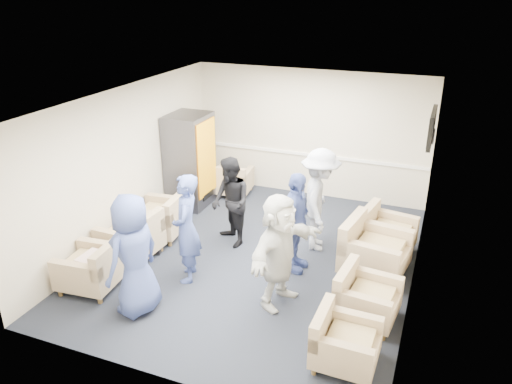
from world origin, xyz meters
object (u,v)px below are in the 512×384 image
at_px(person_back_right, 319,200).
at_px(person_mid_right, 295,223).
at_px(person_mid_left, 186,229).
at_px(person_front_left, 134,255).
at_px(person_back_left, 231,202).
at_px(armchair_left_far, 163,218).
at_px(armchair_left_mid, 133,239).
at_px(armchair_right_near, 342,343).
at_px(armchair_right_midfar, 371,252).
at_px(vending_machine, 190,160).
at_px(armchair_right_midnear, 364,299).
at_px(person_front_right, 279,251).
at_px(armchair_right_far, 384,234).
at_px(armchair_corner, 232,182).
at_px(armchair_left_near, 94,269).

distance_m(person_back_right, person_mid_right, 0.86).
bearing_deg(person_mid_left, person_front_left, -35.73).
xyz_separation_m(person_back_left, person_mid_right, (1.30, -0.42, 0.03)).
height_order(person_back_right, person_mid_right, person_back_right).
bearing_deg(person_mid_left, armchair_left_far, -155.51).
height_order(armchair_left_mid, person_mid_left, person_mid_left).
bearing_deg(armchair_right_near, person_back_right, 21.70).
height_order(armchair_right_midfar, vending_machine, vending_machine).
xyz_separation_m(armchair_left_mid, armchair_right_midnear, (3.89, -0.25, -0.03)).
xyz_separation_m(person_mid_right, person_front_right, (0.06, -0.95, 0.02)).
height_order(person_front_left, person_mid_right, person_front_left).
bearing_deg(person_front_left, armchair_left_mid, -131.59).
bearing_deg(armchair_right_near, armchair_right_far, -0.25).
distance_m(armchair_right_near, person_front_left, 2.96).
xyz_separation_m(armchair_corner, person_mid_right, (2.17, -2.43, 0.52)).
xyz_separation_m(armchair_left_mid, armchair_right_near, (3.81, -1.24, -0.04)).
xyz_separation_m(armchair_left_near, person_back_left, (1.35, 2.04, 0.47)).
bearing_deg(armchair_corner, armchair_right_far, 152.50).
xyz_separation_m(armchair_left_mid, person_front_right, (2.68, -0.32, 0.50)).
bearing_deg(armchair_right_midnear, person_mid_right, 61.10).
distance_m(armchair_left_near, person_front_left, 1.11).
bearing_deg(person_front_left, person_front_right, 129.04).
xyz_separation_m(armchair_left_far, person_back_left, (1.29, 0.17, 0.45)).
height_order(armchair_corner, person_back_left, person_back_left).
distance_m(vending_machine, person_back_right, 3.06).
bearing_deg(armchair_left_mid, armchair_left_near, 0.26).
distance_m(armchair_left_far, person_mid_right, 2.64).
xyz_separation_m(armchair_right_near, person_mid_left, (-2.65, 1.02, 0.57)).
xyz_separation_m(armchair_right_midfar, person_mid_left, (-2.62, -1.19, 0.49)).
height_order(person_mid_left, person_back_left, person_mid_left).
xyz_separation_m(armchair_right_midnear, armchair_corner, (-3.44, 3.31, -0.01)).
height_order(armchair_right_near, vending_machine, vending_machine).
bearing_deg(person_front_right, armchair_left_near, 119.32).
xyz_separation_m(armchair_left_mid, armchair_corner, (0.45, 3.05, -0.04)).
height_order(armchair_right_near, person_front_right, person_front_right).
height_order(armchair_right_near, person_back_left, person_back_left).
relative_size(armchair_left_mid, armchair_right_near, 1.16).
distance_m(armchair_left_far, person_back_right, 2.87).
bearing_deg(armchair_right_midfar, vending_machine, 79.31).
bearing_deg(armchair_right_midnear, armchair_corner, 52.05).
bearing_deg(armchair_right_far, person_back_right, 112.71).
distance_m(armchair_left_near, armchair_right_midfar, 4.28).
xyz_separation_m(armchair_corner, person_mid_left, (0.71, -3.28, 0.56)).
bearing_deg(armchair_right_midfar, person_front_left, 135.64).
bearing_deg(armchair_right_far, person_back_left, 114.62).
relative_size(armchair_right_far, vending_machine, 0.51).
height_order(armchair_left_near, person_back_left, person_back_left).
height_order(vending_machine, person_front_left, vending_machine).
bearing_deg(armchair_right_midnear, armchair_left_mid, 92.19).
xyz_separation_m(armchair_left_mid, armchair_right_midfar, (3.78, 0.97, 0.04)).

